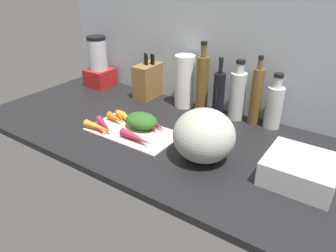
% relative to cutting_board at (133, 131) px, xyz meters
% --- Properties ---
extents(ground_plane, '(1.70, 0.80, 0.03)m').
position_rel_cutting_board_xyz_m(ground_plane, '(0.07, 0.08, -0.02)').
color(ground_plane, black).
extents(wall_back, '(1.70, 0.03, 0.60)m').
position_rel_cutting_board_xyz_m(wall_back, '(0.07, 0.47, 0.30)').
color(wall_back, '#ADB7C1').
rests_on(wall_back, ground_plane).
extents(cutting_board, '(0.41, 0.22, 0.01)m').
position_rel_cutting_board_xyz_m(cutting_board, '(0.00, 0.00, 0.00)').
color(cutting_board, beige).
rests_on(cutting_board, ground_plane).
extents(carrot_0, '(0.12, 0.04, 0.03)m').
position_rel_cutting_board_xyz_m(carrot_0, '(0.06, 0.05, 0.02)').
color(carrot_0, '#B2264C').
rests_on(carrot_0, cutting_board).
extents(carrot_1, '(0.13, 0.05, 0.03)m').
position_rel_cutting_board_xyz_m(carrot_1, '(-0.09, 0.06, 0.02)').
color(carrot_1, orange).
rests_on(carrot_1, cutting_board).
extents(carrot_2, '(0.11, 0.06, 0.03)m').
position_rel_cutting_board_xyz_m(carrot_2, '(-0.11, -0.09, 0.02)').
color(carrot_2, red).
rests_on(carrot_2, cutting_board).
extents(carrot_3, '(0.15, 0.10, 0.03)m').
position_rel_cutting_board_xyz_m(carrot_3, '(-0.12, -0.06, 0.02)').
color(carrot_3, '#B2264C').
rests_on(carrot_3, cutting_board).
extents(carrot_4, '(0.12, 0.07, 0.02)m').
position_rel_cutting_board_xyz_m(carrot_4, '(0.08, 0.08, 0.02)').
color(carrot_4, '#B2264C').
rests_on(carrot_4, cutting_board).
extents(carrot_5, '(0.11, 0.08, 0.03)m').
position_rel_cutting_board_xyz_m(carrot_5, '(-0.08, 0.05, 0.02)').
color(carrot_5, orange).
rests_on(carrot_5, cutting_board).
extents(carrot_6, '(0.12, 0.06, 0.04)m').
position_rel_cutting_board_xyz_m(carrot_6, '(-0.12, 0.02, 0.02)').
color(carrot_6, orange).
rests_on(carrot_6, cutting_board).
extents(carrot_7, '(0.11, 0.08, 0.03)m').
position_rel_cutting_board_xyz_m(carrot_7, '(-0.13, 0.06, 0.02)').
color(carrot_7, orange).
rests_on(carrot_7, cutting_board).
extents(carrot_8, '(0.14, 0.05, 0.02)m').
position_rel_cutting_board_xyz_m(carrot_8, '(0.07, -0.05, 0.02)').
color(carrot_8, red).
rests_on(carrot_8, cutting_board).
extents(carrot_9, '(0.17, 0.05, 0.04)m').
position_rel_cutting_board_xyz_m(carrot_9, '(0.08, -0.07, 0.02)').
color(carrot_9, '#B2264C').
rests_on(carrot_9, cutting_board).
extents(carrot_10, '(0.16, 0.04, 0.03)m').
position_rel_cutting_board_xyz_m(carrot_10, '(-0.12, -0.09, 0.02)').
color(carrot_10, orange).
rests_on(carrot_10, cutting_board).
extents(carrot_greens_pile, '(0.15, 0.12, 0.07)m').
position_rel_cutting_board_xyz_m(carrot_greens_pile, '(0.01, 0.05, 0.04)').
color(carrot_greens_pile, '#2D6023').
rests_on(carrot_greens_pile, cutting_board).
extents(winter_squash, '(0.24, 0.23, 0.20)m').
position_rel_cutting_board_xyz_m(winter_squash, '(0.36, -0.02, 0.10)').
color(winter_squash, '#B2B7A8').
rests_on(winter_squash, ground_plane).
extents(knife_block, '(0.09, 0.17, 0.24)m').
position_rel_cutting_board_xyz_m(knife_block, '(-0.20, 0.38, 0.09)').
color(knife_block, olive).
rests_on(knife_block, ground_plane).
extents(blender_appliance, '(0.15, 0.15, 0.30)m').
position_rel_cutting_board_xyz_m(blender_appliance, '(-0.56, 0.36, 0.12)').
color(blender_appliance, red).
rests_on(blender_appliance, ground_plane).
extents(paper_towel_roll, '(0.10, 0.10, 0.27)m').
position_rel_cutting_board_xyz_m(paper_towel_roll, '(0.03, 0.38, 0.13)').
color(paper_towel_roll, white).
rests_on(paper_towel_roll, ground_plane).
extents(bottle_0, '(0.06, 0.06, 0.35)m').
position_rel_cutting_board_xyz_m(bottle_0, '(0.14, 0.37, 0.15)').
color(bottle_0, brown).
rests_on(bottle_0, ground_plane).
extents(bottle_1, '(0.06, 0.06, 0.30)m').
position_rel_cutting_board_xyz_m(bottle_1, '(0.24, 0.35, 0.11)').
color(bottle_1, black).
rests_on(bottle_1, ground_plane).
extents(bottle_2, '(0.08, 0.08, 0.29)m').
position_rel_cutting_board_xyz_m(bottle_2, '(0.32, 0.39, 0.12)').
color(bottle_2, silver).
rests_on(bottle_2, ground_plane).
extents(bottle_3, '(0.05, 0.05, 0.32)m').
position_rel_cutting_board_xyz_m(bottle_3, '(0.41, 0.39, 0.13)').
color(bottle_3, brown).
rests_on(bottle_3, ground_plane).
extents(bottle_4, '(0.08, 0.08, 0.25)m').
position_rel_cutting_board_xyz_m(bottle_4, '(0.49, 0.40, 0.10)').
color(bottle_4, silver).
rests_on(bottle_4, ground_plane).
extents(dish_rack, '(0.23, 0.22, 0.09)m').
position_rel_cutting_board_xyz_m(dish_rack, '(0.71, 0.05, 0.04)').
color(dish_rack, silver).
rests_on(dish_rack, ground_plane).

